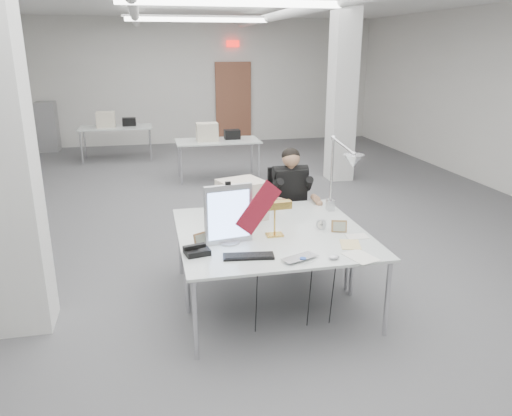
{
  "coord_description": "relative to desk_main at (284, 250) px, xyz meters",
  "views": [
    {
      "loc": [
        -1.12,
        -6.46,
        2.46
      ],
      "look_at": [
        -0.14,
        -2.0,
        0.99
      ],
      "focal_mm": 35.0,
      "sensor_mm": 36.0,
      "label": 1
    }
  ],
  "objects": [
    {
      "name": "mouse",
      "position": [
        0.35,
        -0.32,
        0.03
      ],
      "size": [
        0.1,
        0.07,
        0.04
      ],
      "primitive_type": "ellipsoid",
      "rotation": [
        0.0,
        0.0,
        0.14
      ],
      "color": "silver",
      "rests_on": "desk_main"
    },
    {
      "name": "desk_phone",
      "position": [
        -0.77,
        0.05,
        0.04
      ],
      "size": [
        0.24,
        0.22,
        0.05
      ],
      "primitive_type": "cube",
      "rotation": [
        0.0,
        0.0,
        0.19
      ],
      "color": "black",
      "rests_on": "desk_main"
    },
    {
      "name": "beige_monitor",
      "position": [
        -0.2,
        0.91,
        0.21
      ],
      "size": [
        0.53,
        0.51,
        0.4
      ],
      "primitive_type": "cube",
      "rotation": [
        0.0,
        0.0,
        0.31
      ],
      "color": "beige",
      "rests_on": "desk_second"
    },
    {
      "name": "bankers_lamp",
      "position": [
        -0.0,
        0.33,
        0.17
      ],
      "size": [
        0.29,
        0.13,
        0.32
      ],
      "primitive_type": null,
      "rotation": [
        0.0,
        0.0,
        0.06
      ],
      "color": "#BA913A",
      "rests_on": "desk_main"
    },
    {
      "name": "picture_frame_left",
      "position": [
        -0.71,
        0.25,
        0.07
      ],
      "size": [
        0.15,
        0.11,
        0.12
      ],
      "primitive_type": "cube",
      "rotation": [
        -0.21,
        0.0,
        0.52
      ],
      "color": "#94663F",
      "rests_on": "desk_main"
    },
    {
      "name": "pennant",
      "position": [
        -0.18,
        0.21,
        0.34
      ],
      "size": [
        0.46,
        0.13,
        0.5
      ],
      "primitive_type": "cube",
      "rotation": [
        0.0,
        -0.87,
        0.25
      ],
      "color": "maroon",
      "rests_on": "monitor"
    },
    {
      "name": "paper_stack_b",
      "position": [
        0.61,
        -0.04,
        0.02
      ],
      "size": [
        0.23,
        0.28,
        0.01
      ],
      "primitive_type": "cube",
      "rotation": [
        0.0,
        0.0,
        -0.28
      ],
      "color": "#DFC785",
      "rests_on": "desk_main"
    },
    {
      "name": "picture_frame_right",
      "position": [
        0.63,
        0.29,
        0.07
      ],
      "size": [
        0.15,
        0.08,
        0.12
      ],
      "primitive_type": "cube",
      "rotation": [
        -0.21,
        0.0,
        -0.29
      ],
      "color": "#9A7042",
      "rests_on": "desk_main"
    },
    {
      "name": "desk_main",
      "position": [
        0.0,
        0.0,
        0.0
      ],
      "size": [
        1.8,
        0.9,
        0.02
      ],
      "primitive_type": "cube",
      "color": "silver",
      "rests_on": "room_shell"
    },
    {
      "name": "laptop",
      "position": [
        0.08,
        -0.3,
        0.03
      ],
      "size": [
        0.37,
        0.31,
        0.03
      ],
      "primitive_type": "imported",
      "rotation": [
        0.0,
        0.0,
        0.38
      ],
      "color": "#A3A3A7",
      "rests_on": "desk_main"
    },
    {
      "name": "paper_stack_c",
      "position": [
        0.75,
        0.13,
        0.02
      ],
      "size": [
        0.21,
        0.16,
        0.01
      ],
      "primitive_type": "cube",
      "rotation": [
        0.0,
        0.0,
        -0.08
      ],
      "color": "silver",
      "rests_on": "desk_main"
    },
    {
      "name": "filing_cabinet",
      "position": [
        -3.5,
        9.15,
        -0.14
      ],
      "size": [
        0.45,
        0.55,
        1.2
      ],
      "primitive_type": "cube",
      "color": "gray",
      "rests_on": "room_shell"
    },
    {
      "name": "desk_second",
      "position": [
        0.0,
        0.9,
        0.0
      ],
      "size": [
        1.8,
        0.9,
        0.02
      ],
      "primitive_type": "cube",
      "color": "silver",
      "rests_on": "room_shell"
    },
    {
      "name": "architect_lamp",
      "position": [
        0.79,
        0.7,
        0.5
      ],
      "size": [
        0.52,
        0.8,
        0.97
      ],
      "primitive_type": null,
      "rotation": [
        0.0,
        0.0,
        -0.37
      ],
      "color": "#B2B3B7",
      "rests_on": "desk_second"
    },
    {
      "name": "bg_desk_b",
      "position": [
        -1.8,
        7.7,
        0.0
      ],
      "size": [
        1.6,
        0.8,
        0.02
      ],
      "primitive_type": "cube",
      "color": "silver",
      "rests_on": "room_shell"
    },
    {
      "name": "office_chair",
      "position": [
        0.51,
        1.62,
        -0.23
      ],
      "size": [
        0.51,
        0.51,
        1.02
      ],
      "primitive_type": null,
      "rotation": [
        0.0,
        0.0,
        -0.02
      ],
      "color": "black",
      "rests_on": "room_shell"
    },
    {
      "name": "desk_clock",
      "position": [
        0.49,
        0.41,
        0.06
      ],
      "size": [
        0.11,
        0.07,
        0.1
      ],
      "primitive_type": "cylinder",
      "rotation": [
        1.57,
        0.0,
        -0.4
      ],
      "color": "#BCBCC1",
      "rests_on": "desk_main"
    },
    {
      "name": "seated_person",
      "position": [
        0.51,
        1.57,
        0.16
      ],
      "size": [
        0.46,
        0.57,
        0.84
      ],
      "primitive_type": null,
      "rotation": [
        0.0,
        0.0,
        -0.02
      ],
      "color": "black",
      "rests_on": "office_chair"
    },
    {
      "name": "monitor",
      "position": [
        -0.45,
        0.25,
        0.29
      ],
      "size": [
        0.44,
        0.11,
        0.55
      ],
      "primitive_type": "cube",
      "rotation": [
        0.0,
        0.0,
        0.15
      ],
      "color": "#B6B7BB",
      "rests_on": "desk_main"
    },
    {
      "name": "room_shell",
      "position": [
        0.04,
        2.63,
        0.95
      ],
      "size": [
        10.04,
        14.04,
        3.24
      ],
      "color": "#4E4E51",
      "rests_on": "ground"
    },
    {
      "name": "keyboard",
      "position": [
        -0.35,
        -0.12,
        0.02
      ],
      "size": [
        0.45,
        0.2,
        0.02
      ],
      "primitive_type": "cube",
      "rotation": [
        0.0,
        0.0,
        -0.13
      ],
      "color": "black",
      "rests_on": "desk_main"
    },
    {
      "name": "paper_stack_a",
      "position": [
        0.59,
        -0.32,
        0.02
      ],
      "size": [
        0.28,
        0.34,
        0.01
      ],
      "primitive_type": "cube",
      "rotation": [
        0.0,
        0.0,
        0.3
      ],
      "color": "silver",
      "rests_on": "desk_main"
    },
    {
      "name": "bg_desk_a",
      "position": [
        0.2,
        5.5,
        0.0
      ],
      "size": [
        1.6,
        0.8,
        0.02
      ],
      "primitive_type": "cube",
      "color": "silver",
      "rests_on": "room_shell"
    }
  ]
}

